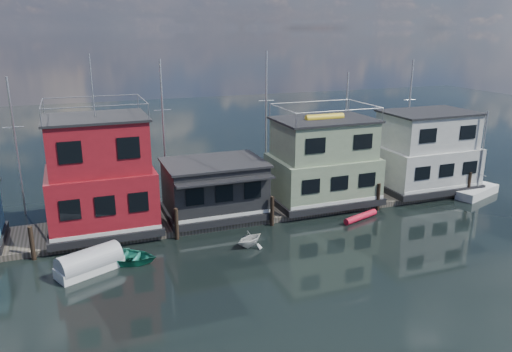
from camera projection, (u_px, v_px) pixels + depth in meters
name	position (u px, v px, depth m)	size (l,w,h in m)	color
ground	(285.00, 293.00, 27.12)	(160.00, 160.00, 0.00)	black
dock	(221.00, 215.00, 37.83)	(48.00, 5.00, 0.40)	#595147
houseboat_red	(100.00, 177.00, 33.86)	(7.40, 5.90, 11.86)	black
houseboat_dark	(215.00, 188.00, 37.02)	(7.40, 6.10, 4.06)	black
houseboat_green	(323.00, 162.00, 39.74)	(8.40, 5.90, 7.03)	black
houseboat_white	(426.00, 152.00, 43.11)	(8.40, 5.90, 6.66)	black
pilings	(228.00, 217.00, 34.95)	(42.28, 0.28, 2.20)	#2D2116
background_masts	(253.00, 127.00, 43.30)	(36.40, 0.16, 12.00)	silver
red_kayak	(361.00, 217.00, 37.34)	(0.49, 0.49, 3.32)	red
dinghy_teal	(126.00, 257.00, 30.48)	(2.68, 3.75, 0.78)	#24856D
tarp_runabout	(89.00, 263.00, 29.26)	(4.09, 2.94, 1.55)	silver
dinghy_white	(250.00, 238.00, 32.74)	(1.84, 2.13, 1.12)	silver
day_sailer	(477.00, 191.00, 42.65)	(4.89, 3.03, 7.32)	silver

